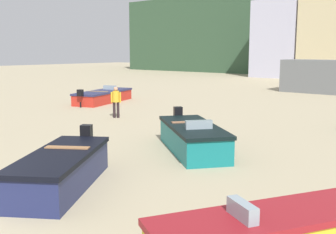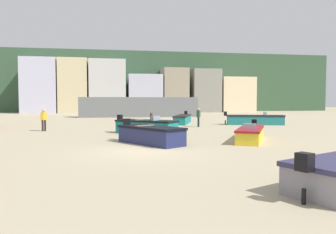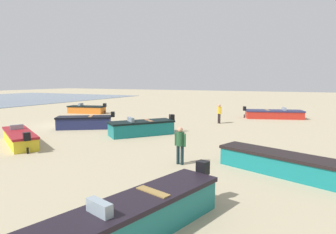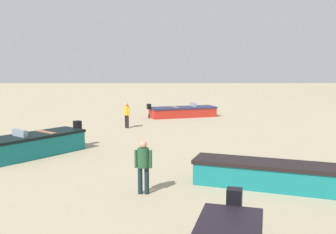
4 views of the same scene
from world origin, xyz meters
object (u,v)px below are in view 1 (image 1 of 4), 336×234
(boat_teal_1, at_px, (193,138))
(boat_red_4, at_px, (103,96))
(boat_yellow_6, at_px, (284,231))
(beach_walker_foreground, at_px, (116,100))
(boat_navy_5, at_px, (62,170))

(boat_teal_1, relative_size, boat_red_4, 0.78)
(boat_teal_1, xyz_separation_m, boat_red_4, (-12.60, 6.95, -0.08))
(boat_teal_1, distance_m, boat_yellow_6, 7.18)
(boat_teal_1, relative_size, beach_walker_foreground, 2.64)
(beach_walker_foreground, bearing_deg, boat_teal_1, -64.68)
(boat_teal_1, xyz_separation_m, beach_walker_foreground, (-7.27, 3.17, 0.47))
(boat_red_4, xyz_separation_m, beach_walker_foreground, (5.33, -3.79, 0.55))
(boat_yellow_6, distance_m, beach_walker_foreground, 14.95)
(boat_red_4, bearing_deg, boat_yellow_6, -51.03)
(boat_navy_5, xyz_separation_m, beach_walker_foreground, (-6.95, 8.32, 0.48))
(boat_red_4, height_order, boat_yellow_6, boat_red_4)
(boat_teal_1, bearing_deg, boat_navy_5, 34.76)
(boat_yellow_6, relative_size, beach_walker_foreground, 2.98)
(beach_walker_foreground, bearing_deg, boat_yellow_6, -72.91)
(boat_yellow_6, bearing_deg, boat_teal_1, -11.94)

